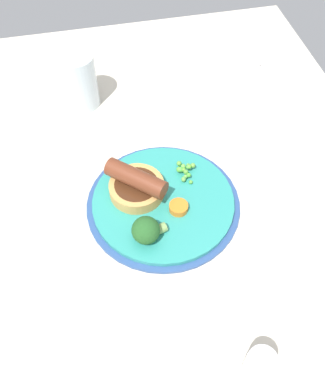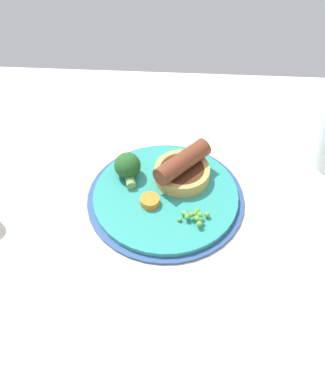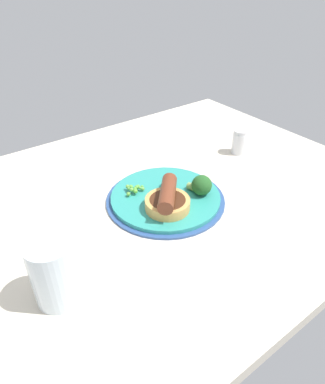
# 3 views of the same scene
# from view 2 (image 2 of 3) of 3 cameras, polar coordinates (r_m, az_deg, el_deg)

# --- Properties ---
(dining_table) EXTENTS (1.10, 0.80, 0.03)m
(dining_table) POSITION_cam_2_polar(r_m,az_deg,el_deg) (0.89, 1.46, -3.11)
(dining_table) COLOR beige
(dining_table) RESTS_ON ground
(dinner_plate) EXTENTS (0.26, 0.26, 0.01)m
(dinner_plate) POSITION_cam_2_polar(r_m,az_deg,el_deg) (0.90, 0.34, -0.66)
(dinner_plate) COLOR #2D4C84
(dinner_plate) RESTS_ON dining_table
(sausage_pudding) EXTENTS (0.10, 0.10, 0.05)m
(sausage_pudding) POSITION_cam_2_polar(r_m,az_deg,el_deg) (0.90, 2.11, 2.43)
(sausage_pudding) COLOR tan
(sausage_pudding) RESTS_ON dinner_plate
(pea_pile) EXTENTS (0.05, 0.04, 0.02)m
(pea_pile) POSITION_cam_2_polar(r_m,az_deg,el_deg) (0.85, 3.48, -2.50)
(pea_pile) COLOR #63A736
(pea_pile) RESTS_ON dinner_plate
(broccoli_floret_near) EXTENTS (0.05, 0.06, 0.05)m
(broccoli_floret_near) POSITION_cam_2_polar(r_m,az_deg,el_deg) (0.91, -3.74, 2.73)
(broccoli_floret_near) COLOR #235623
(broccoli_floret_near) RESTS_ON dinner_plate
(carrot_slice_0) EXTENTS (0.04, 0.04, 0.01)m
(carrot_slice_0) POSITION_cam_2_polar(r_m,az_deg,el_deg) (0.87, -1.36, -0.96)
(carrot_slice_0) COLOR orange
(carrot_slice_0) RESTS_ON dinner_plate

